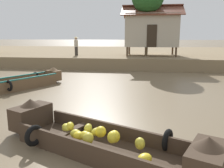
# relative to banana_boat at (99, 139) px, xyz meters

# --- Properties ---
(ground_plane) EXTENTS (300.00, 300.00, 0.00)m
(ground_plane) POSITION_rel_banana_boat_xyz_m (0.82, 5.01, -0.32)
(ground_plane) COLOR #726047
(riverbank_strip) EXTENTS (160.00, 20.00, 0.95)m
(riverbank_strip) POSITION_rel_banana_boat_xyz_m (0.82, 22.79, 0.16)
(riverbank_strip) COLOR #7F6B4C
(riverbank_strip) RESTS_ON ground
(banana_boat) EXTENTS (5.31, 3.19, 0.93)m
(banana_boat) POSITION_rel_banana_boat_xyz_m (0.00, 0.00, 0.00)
(banana_boat) COLOR #3D2D21
(banana_boat) RESTS_ON ground
(cargo_boat_upstream) EXTENTS (2.86, 4.28, 0.88)m
(cargo_boat_upstream) POSITION_rel_banana_boat_xyz_m (-5.19, 6.21, 0.01)
(cargo_boat_upstream) COLOR brown
(cargo_boat_upstream) RESTS_ON ground
(stilt_house_mid_left) EXTENTS (5.09, 3.44, 4.30)m
(stilt_house_mid_left) POSITION_rel_banana_boat_xyz_m (1.48, 16.18, 2.85)
(stilt_house_mid_left) COLOR #4C3826
(stilt_house_mid_left) RESTS_ON riverbank_strip
(vendor_person) EXTENTS (0.44, 0.44, 1.66)m
(vendor_person) POSITION_rel_banana_boat_xyz_m (-5.03, 15.28, 1.56)
(vendor_person) COLOR #332D28
(vendor_person) RESTS_ON riverbank_strip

